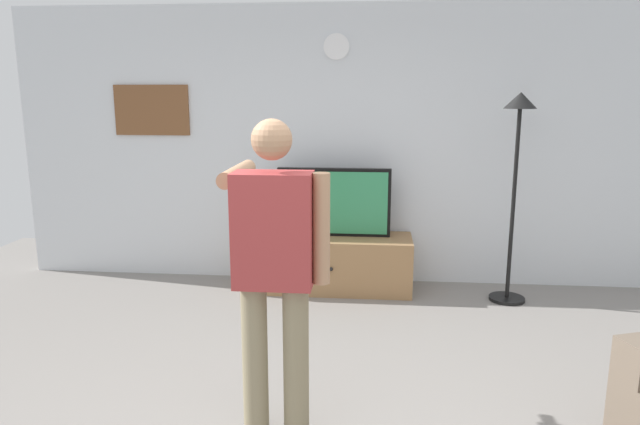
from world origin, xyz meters
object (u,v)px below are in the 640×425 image
object	(u,v)px
floor_lamp	(517,154)
person_standing_nearer_lamp	(274,263)
tv_stand	(334,263)
wall_clock	(337,47)
framed_picture	(152,110)
television	(334,202)

from	to	relation	value
floor_lamp	person_standing_nearer_lamp	size ratio (longest dim) A/B	1.07
tv_stand	person_standing_nearer_lamp	bearing A→B (deg)	-93.45
wall_clock	floor_lamp	world-z (taller)	wall_clock
framed_picture	tv_stand	bearing A→B (deg)	-9.13
person_standing_nearer_lamp	tv_stand	bearing A→B (deg)	86.55
television	tv_stand	bearing A→B (deg)	-90.00
tv_stand	person_standing_nearer_lamp	xyz separation A→B (m)	(-0.15, -2.45, 0.73)
television	person_standing_nearer_lamp	world-z (taller)	person_standing_nearer_lamp
wall_clock	tv_stand	bearing A→B (deg)	-90.00
television	wall_clock	bearing A→B (deg)	90.00
wall_clock	person_standing_nearer_lamp	world-z (taller)	wall_clock
television	framed_picture	distance (m)	2.04
person_standing_nearer_lamp	television	bearing A→B (deg)	86.61
wall_clock	framed_picture	size ratio (longest dim) A/B	0.32
wall_clock	framed_picture	xyz separation A→B (m)	(-1.84, 0.00, -0.60)
television	wall_clock	size ratio (longest dim) A/B	4.43
tv_stand	wall_clock	xyz separation A→B (m)	(0.00, 0.29, 2.04)
floor_lamp	person_standing_nearer_lamp	bearing A→B (deg)	-127.69
wall_clock	television	bearing A→B (deg)	-90.00
wall_clock	floor_lamp	distance (m)	1.93
wall_clock	person_standing_nearer_lamp	distance (m)	3.03
floor_lamp	television	bearing A→B (deg)	172.33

